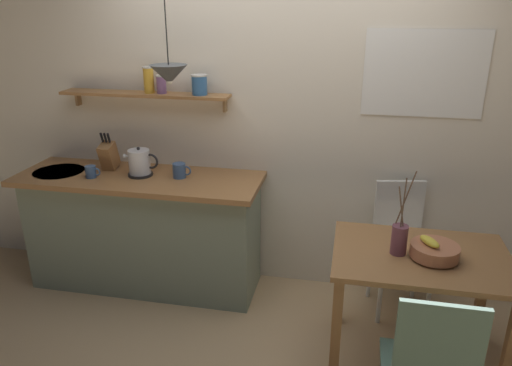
{
  "coord_description": "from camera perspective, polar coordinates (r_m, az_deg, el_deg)",
  "views": [
    {
      "loc": [
        0.53,
        -2.85,
        2.14
      ],
      "look_at": [
        -0.1,
        0.25,
        0.95
      ],
      "focal_mm": 34.12,
      "sensor_mm": 36.0,
      "label": 1
    }
  ],
  "objects": [
    {
      "name": "ground_plane",
      "position": [
        3.6,
        0.8,
        -15.84
      ],
      "size": [
        14.0,
        14.0,
        0.0
      ],
      "primitive_type": "plane",
      "color": "tan"
    },
    {
      "name": "pendant_lamp",
      "position": [
        3.34,
        -10.17,
        12.42
      ],
      "size": [
        0.25,
        0.25,
        0.64
      ],
      "color": "black"
    },
    {
      "name": "coffee_mug_by_sink",
      "position": [
        3.75,
        -18.76,
        1.26
      ],
      "size": [
        0.12,
        0.08,
        0.09
      ],
      "color": "#3D5B89",
      "rests_on": "kitchen_counter"
    },
    {
      "name": "twig_vase",
      "position": [
        2.93,
        16.44,
        -6.24
      ],
      "size": [
        0.1,
        0.09,
        0.52
      ],
      "color": "brown",
      "rests_on": "dining_table"
    },
    {
      "name": "coffee_mug_spare",
      "position": [
        3.59,
        -8.94,
        1.45
      ],
      "size": [
        0.14,
        0.09,
        0.11
      ],
      "color": "#3D5B89",
      "rests_on": "kitchen_counter"
    },
    {
      "name": "knife_block",
      "position": [
        3.86,
        -16.89,
        3.13
      ],
      "size": [
        0.1,
        0.18,
        0.3
      ],
      "color": "#9E6B3D",
      "rests_on": "kitchen_counter"
    },
    {
      "name": "back_wall",
      "position": [
        3.6,
        6.07,
        7.87
      ],
      "size": [
        6.8,
        0.11,
        2.7
      ],
      "color": "silver",
      "rests_on": "ground_plane"
    },
    {
      "name": "electric_kettle",
      "position": [
        3.68,
        -13.46,
        2.29
      ],
      "size": [
        0.26,
        0.18,
        0.22
      ],
      "color": "black",
      "rests_on": "kitchen_counter"
    },
    {
      "name": "kitchen_counter",
      "position": [
        3.89,
        -12.97,
        -5.4
      ],
      "size": [
        1.83,
        0.63,
        0.92
      ],
      "color": "gray",
      "rests_on": "ground_plane"
    },
    {
      "name": "wall_shelf",
      "position": [
        3.68,
        -11.55,
        10.62
      ],
      "size": [
        1.28,
        0.2,
        0.32
      ],
      "color": "#9E6B3D"
    },
    {
      "name": "fruit_bowl",
      "position": [
        2.95,
        20.16,
        -7.43
      ],
      "size": [
        0.27,
        0.27,
        0.13
      ],
      "color": "#BC704C",
      "rests_on": "dining_table"
    },
    {
      "name": "dining_table",
      "position": [
        3.06,
        18.59,
        -9.94
      ],
      "size": [
        1.01,
        0.72,
        0.76
      ],
      "color": "#9E6B3D",
      "rests_on": "ground_plane"
    },
    {
      "name": "dining_chair_far",
      "position": [
        3.67,
        16.47,
        -6.53
      ],
      "size": [
        0.47,
        0.45,
        0.94
      ],
      "color": "white",
      "rests_on": "ground_plane"
    }
  ]
}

